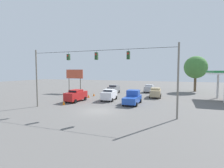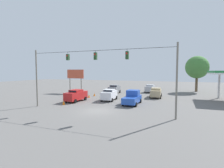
% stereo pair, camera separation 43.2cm
% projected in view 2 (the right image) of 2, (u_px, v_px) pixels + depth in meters
% --- Properties ---
extents(ground_plane, '(140.00, 140.00, 0.00)m').
position_uv_depth(ground_plane, '(97.00, 111.00, 22.09)').
color(ground_plane, '#605E5B').
extents(overhead_signal_span, '(18.89, 0.38, 8.00)m').
position_uv_depth(overhead_signal_span, '(96.00, 72.00, 21.31)').
color(overhead_signal_span, slate).
rests_on(overhead_signal_span, ground_plane).
extents(sedan_red_parked_shoulder, '(2.10, 4.59, 1.96)m').
position_uv_depth(sedan_red_parked_shoulder, '(76.00, 95.00, 29.15)').
color(sedan_red_parked_shoulder, red).
rests_on(sedan_red_parked_shoulder, ground_plane).
extents(sedan_silver_oncoming_deep, '(2.12, 4.22, 1.83)m').
position_uv_depth(sedan_silver_oncoming_deep, '(150.00, 88.00, 41.74)').
color(sedan_silver_oncoming_deep, '#A8AAB2').
rests_on(sedan_silver_oncoming_deep, ground_plane).
extents(sedan_white_withflow_mid, '(2.39, 4.48, 1.92)m').
position_uv_depth(sedan_white_withflow_mid, '(109.00, 95.00, 30.19)').
color(sedan_white_withflow_mid, silver).
rests_on(sedan_white_withflow_mid, ground_plane).
extents(pickup_truck_blue_crossing_near, '(2.23, 5.09, 2.12)m').
position_uv_depth(pickup_truck_blue_crossing_near, '(132.00, 98.00, 26.71)').
color(pickup_truck_blue_crossing_near, '#234CB2').
rests_on(pickup_truck_blue_crossing_near, ground_plane).
extents(sedan_tan_oncoming_far, '(2.26, 4.61, 1.84)m').
position_uv_depth(sedan_tan_oncoming_far, '(156.00, 92.00, 33.47)').
color(sedan_tan_oncoming_far, tan).
rests_on(sedan_tan_oncoming_far, ground_plane).
extents(sedan_grey_withflow_far, '(2.26, 4.01, 1.93)m').
position_uv_depth(sedan_grey_withflow_far, '(114.00, 89.00, 39.52)').
color(sedan_grey_withflow_far, slate).
rests_on(sedan_grey_withflow_far, ground_plane).
extents(traffic_cone_nearest, '(0.43, 0.43, 0.62)m').
position_uv_depth(traffic_cone_nearest, '(64.00, 103.00, 26.22)').
color(traffic_cone_nearest, orange).
rests_on(traffic_cone_nearest, ground_plane).
extents(traffic_cone_second, '(0.43, 0.43, 0.62)m').
position_uv_depth(traffic_cone_second, '(73.00, 100.00, 28.33)').
color(traffic_cone_second, orange).
rests_on(traffic_cone_second, ground_plane).
extents(traffic_cone_third, '(0.43, 0.43, 0.62)m').
position_uv_depth(traffic_cone_third, '(80.00, 98.00, 30.74)').
color(traffic_cone_third, orange).
rests_on(traffic_cone_third, ground_plane).
extents(traffic_cone_fourth, '(0.43, 0.43, 0.62)m').
position_uv_depth(traffic_cone_fourth, '(89.00, 96.00, 33.30)').
color(traffic_cone_fourth, orange).
rests_on(traffic_cone_fourth, ground_plane).
extents(traffic_cone_fifth, '(0.43, 0.43, 0.62)m').
position_uv_depth(traffic_cone_fifth, '(94.00, 94.00, 35.47)').
color(traffic_cone_fifth, orange).
rests_on(traffic_cone_fifth, ground_plane).
extents(roadside_billboard, '(4.41, 0.16, 5.42)m').
position_uv_depth(roadside_billboard, '(75.00, 76.00, 40.92)').
color(roadside_billboard, '#4C473D').
rests_on(roadside_billboard, ground_plane).
extents(pedestrian, '(0.40, 0.28, 1.79)m').
position_uv_depth(pedestrian, '(73.00, 95.00, 30.35)').
color(pedestrian, '#2D334C').
rests_on(pedestrian, ground_plane).
extents(tree_horizon_left, '(5.49, 5.49, 8.76)m').
position_uv_depth(tree_horizon_left, '(197.00, 67.00, 42.73)').
color(tree_horizon_left, brown).
rests_on(tree_horizon_left, ground_plane).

